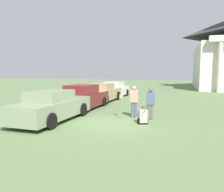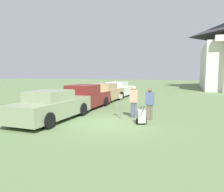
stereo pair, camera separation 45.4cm
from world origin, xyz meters
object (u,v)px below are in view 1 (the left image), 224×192
person_supervisor (150,102)px  equipment_cart (143,116)px  parked_car_tan (102,93)px  parked_car_sage (52,106)px  parking_meter (121,102)px  person_worker (134,100)px  parked_car_white (114,90)px  parked_car_maroon (83,98)px

person_supervisor → equipment_cart: size_ratio=1.64×
parked_car_tan → equipment_cart: (4.47, -6.83, -0.33)m
parked_car_sage → parked_car_tan: 7.47m
parked_car_tan → person_supervisor: person_supervisor is taller
parking_meter → person_worker: bearing=34.7°
equipment_cart → parked_car_white: bearing=92.0°
parked_car_maroon → parked_car_white: (0.00, 7.31, -0.04)m
parked_car_white → equipment_cart: bearing=-65.4°
parked_car_tan → parked_car_white: (-0.00, 3.50, -0.02)m
person_supervisor → parking_meter: bearing=0.5°
parked_car_white → person_supervisor: person_supervisor is taller
parked_car_white → person_worker: size_ratio=2.93×
parked_car_sage → person_worker: (3.79, 1.94, 0.26)m
parked_car_maroon → parked_car_tan: bearing=91.2°
person_worker → person_supervisor: person_worker is taller
parked_car_tan → parked_car_white: parked_car_tan is taller
equipment_cart → parked_car_maroon: bearing=124.6°
parked_car_white → person_worker: 9.79m
parked_car_tan → parked_car_sage: bearing=-88.8°
person_supervisor → equipment_cart: 1.16m
parked_car_sage → person_supervisor: (4.69, 1.64, 0.21)m
parked_car_sage → parked_car_maroon: 3.65m
parking_meter → equipment_cart: parking_meter is taller
parked_car_white → person_supervisor: 10.44m
parked_car_tan → parked_car_white: size_ratio=0.98×
parking_meter → person_worker: size_ratio=0.75×
parked_car_sage → person_worker: person_worker is taller
parked_car_white → person_supervisor: bearing=-62.1°
parked_car_maroon → equipment_cart: parked_car_maroon is taller
parked_car_tan → person_worker: 6.71m
parked_car_tan → parking_meter: size_ratio=3.84×
parked_car_tan → person_supervisor: bearing=-50.0°
equipment_cart → person_worker: bearing=96.3°
equipment_cart → parked_car_sage: bearing=166.8°
parked_car_white → parking_meter: parked_car_white is taller
parked_car_tan → person_worker: (3.79, -5.53, 0.26)m
parked_car_white → equipment_cart: parked_car_white is taller
person_worker → equipment_cart: person_worker is taller
parked_car_sage → parked_car_white: 10.97m
parking_meter → person_supervisor: (1.50, 0.12, 0.03)m
parked_car_white → person_worker: person_worker is taller
parked_car_tan → parked_car_white: 3.50m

